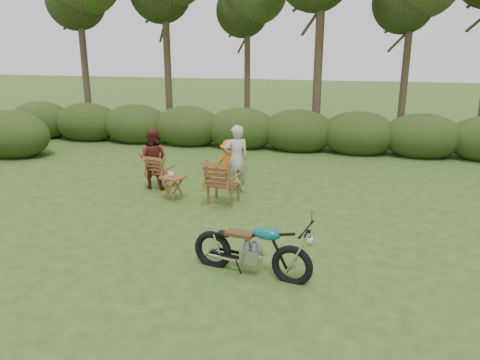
% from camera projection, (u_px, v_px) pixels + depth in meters
% --- Properties ---
extents(ground, '(80.00, 80.00, 0.00)m').
position_uv_depth(ground, '(236.00, 266.00, 7.76)').
color(ground, '#294617').
rests_on(ground, ground).
extents(tree_line, '(22.52, 11.62, 8.14)m').
position_uv_depth(tree_line, '(319.00, 35.00, 15.65)').
color(tree_line, '#3A2F1F').
rests_on(tree_line, ground).
extents(motorcycle, '(2.03, 1.09, 1.10)m').
position_uv_depth(motorcycle, '(251.00, 273.00, 7.53)').
color(motorcycle, '#0B999A').
rests_on(motorcycle, ground).
extents(lawn_chair_right, '(0.80, 0.80, 1.04)m').
position_uv_depth(lawn_chair_right, '(223.00, 202.00, 10.84)').
color(lawn_chair_right, brown).
rests_on(lawn_chair_right, ground).
extents(lawn_chair_left, '(0.71, 0.71, 0.89)m').
position_uv_depth(lawn_chair_left, '(162.00, 188.00, 11.94)').
color(lawn_chair_left, '#5B2B16').
rests_on(lawn_chair_left, ground).
extents(side_table, '(0.64, 0.59, 0.56)m').
position_uv_depth(side_table, '(173.00, 188.00, 10.99)').
color(side_table, brown).
rests_on(side_table, ground).
extents(cup, '(0.17, 0.17, 0.11)m').
position_uv_depth(cup, '(171.00, 174.00, 10.89)').
color(cup, beige).
rests_on(cup, side_table).
extents(adult_a, '(0.73, 0.64, 1.68)m').
position_uv_depth(adult_a, '(236.00, 192.00, 11.60)').
color(adult_a, '#BFB79D').
rests_on(adult_a, ground).
extents(adult_b, '(0.75, 0.59, 1.53)m').
position_uv_depth(adult_b, '(154.00, 188.00, 11.94)').
color(adult_b, '#5D231A').
rests_on(adult_b, ground).
extents(child, '(0.80, 0.47, 1.23)m').
position_uv_depth(child, '(229.00, 187.00, 12.00)').
color(child, orange).
rests_on(child, ground).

